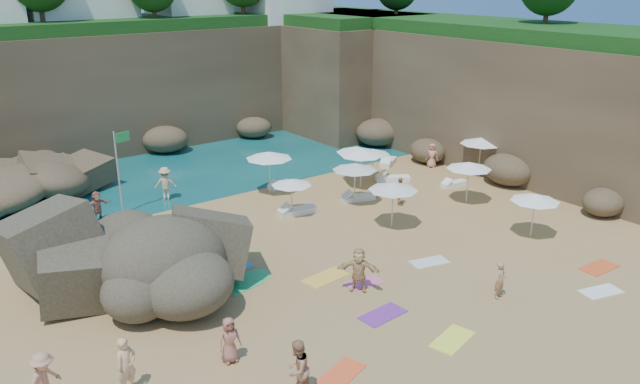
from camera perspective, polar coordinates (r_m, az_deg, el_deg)
ground at (r=26.63m, az=0.48°, el=-6.64°), size 120.00×120.00×0.00m
seawater at (r=52.39m, az=-20.10°, el=5.31°), size 120.00×120.00×0.00m
cliff_back at (r=47.60m, az=-16.46°, el=9.31°), size 44.00×8.00×8.00m
cliff_right at (r=43.78m, az=14.06°, el=8.70°), size 8.00×30.00×8.00m
cliff_corner at (r=50.75m, az=1.91°, el=10.66°), size 10.00×12.00×8.00m
rock_outcrop at (r=26.06m, az=-14.01°, el=-7.88°), size 9.16×7.70×3.19m
flag_pole at (r=32.76m, az=-17.84°, el=2.66°), size 0.84×0.23×4.36m
parasol_0 at (r=34.42m, az=-4.69°, el=3.38°), size 2.57×2.57×2.43m
parasol_1 at (r=31.27m, az=-2.62°, el=0.90°), size 2.05×2.05×1.94m
parasol_2 at (r=36.93m, az=4.85°, el=3.71°), size 2.02×2.02×1.91m
parasol_3 at (r=36.26m, az=3.35°, el=3.90°), size 2.33×2.33×2.21m
parasol_4 at (r=38.74m, az=14.53°, el=4.56°), size 2.52×2.52×2.38m
parasol_5 at (r=35.36m, az=3.79°, el=3.65°), size 2.44×2.44×2.31m
parasol_7 at (r=32.84m, az=3.21°, el=2.33°), size 2.39×2.39×2.26m
parasol_8 at (r=33.92m, az=13.47°, el=2.38°), size 2.39×2.39×2.26m
parasol_9 at (r=29.86m, az=6.71°, el=0.51°), size 2.41×2.41×2.28m
parasol_11 at (r=30.27m, az=19.08°, el=-0.50°), size 2.24×2.24×2.12m
lounger_0 at (r=31.98m, az=-2.08°, el=-1.76°), size 2.09×0.95×0.31m
lounger_1 at (r=36.03m, az=-3.64°, el=0.63°), size 1.74×0.91×0.26m
lounger_2 at (r=40.55m, az=6.26°, el=2.74°), size 1.98×1.58×0.30m
lounger_3 at (r=33.92m, az=3.47°, el=-0.54°), size 1.96×1.13×0.29m
lounger_4 at (r=37.25m, az=6.67°, el=1.22°), size 2.03×1.66×0.31m
lounger_5 at (r=36.99m, az=12.16°, el=0.72°), size 1.69×0.69×0.26m
towel_2 at (r=20.01m, az=1.98°, el=-16.29°), size 1.84×1.30×0.03m
towel_3 at (r=25.10m, az=-6.96°, el=-8.48°), size 1.71×1.05×0.03m
towel_4 at (r=22.05m, az=12.02°, el=-13.04°), size 1.93×1.29×0.03m
towel_5 at (r=27.22m, az=9.97°, el=-6.32°), size 1.78×1.20×0.03m
towel_6 at (r=23.08m, az=5.76°, el=-11.09°), size 1.82×1.00×0.03m
towel_8 at (r=26.53m, az=-7.84°, el=-6.91°), size 1.50×0.75×0.03m
towel_9 at (r=25.16m, az=4.04°, el=-8.31°), size 1.63×1.01×0.03m
towel_10 at (r=28.84m, az=24.16°, el=-6.31°), size 1.80×0.95×0.03m
towel_11 at (r=25.75m, az=-6.63°, el=-7.70°), size 1.99×1.38×0.03m
towel_12 at (r=25.52m, az=0.52°, el=-7.83°), size 1.98×1.14×0.03m
towel_13 at (r=26.81m, az=24.31°, el=-8.29°), size 1.78×1.22×0.03m
person_stand_0 at (r=19.65m, az=-17.28°, el=-14.91°), size 0.75×0.60×1.79m
person_stand_1 at (r=18.63m, az=-2.08°, el=-15.90°), size 1.11×1.02×1.85m
person_stand_2 at (r=34.78m, az=-13.95°, el=0.76°), size 1.28×1.01×1.84m
person_stand_3 at (r=33.26m, az=7.32°, el=0.06°), size 0.88×0.93×1.54m
person_stand_4 at (r=40.15m, az=10.19°, el=3.30°), size 0.81×0.84×1.55m
person_stand_5 at (r=32.89m, az=-19.69°, el=-1.20°), size 1.46×0.83×1.51m
person_lie_2 at (r=20.65m, az=-8.20°, el=-14.62°), size 0.86×1.58×0.41m
person_lie_3 at (r=24.51m, az=3.53°, el=-8.51°), size 2.41×2.40×0.47m
person_lie_4 at (r=24.95m, az=16.04°, el=-8.92°), size 0.74×1.49×0.34m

